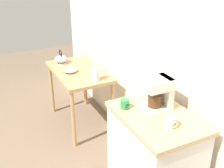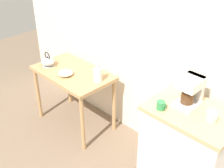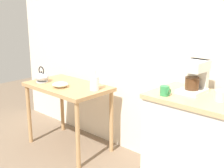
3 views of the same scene
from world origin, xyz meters
TOP-DOWN VIEW (x-y plane):
  - back_wall at (0.10, 0.43)m, footprint 4.40×0.10m
  - wooden_table at (-0.74, -0.02)m, footprint 0.94×0.56m
  - kitchen_counter at (0.75, 0.06)m, footprint 0.75×0.52m
  - bowl_stoneware at (-0.73, -0.13)m, footprint 0.17×0.17m
  - teakettle at (-1.05, -0.14)m, footprint 0.19×0.16m
  - glass_carafe_vase at (-0.38, 0.04)m, footprint 0.09×0.09m
  - coffee_maker at (0.67, 0.12)m, footprint 0.18×0.22m
  - mug_small_cream at (0.92, 0.05)m, footprint 0.09×0.09m
  - mug_tall_green at (0.55, -0.11)m, footprint 0.08×0.07m

SIDE VIEW (x-z plane):
  - kitchen_counter at x=0.75m, z-range 0.00..0.90m
  - wooden_table at x=-0.74m, z-range 0.27..1.01m
  - bowl_stoneware at x=-0.73m, z-range 0.74..0.79m
  - teakettle at x=-1.05m, z-range 0.70..0.88m
  - glass_carafe_vase at x=-0.38m, z-range 0.70..0.92m
  - mug_tall_green at x=0.55m, z-range 0.90..0.98m
  - mug_small_cream at x=0.92m, z-range 0.90..0.98m
  - coffee_maker at x=0.67m, z-range 0.91..1.17m
  - back_wall at x=0.10m, z-range 0.00..2.80m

